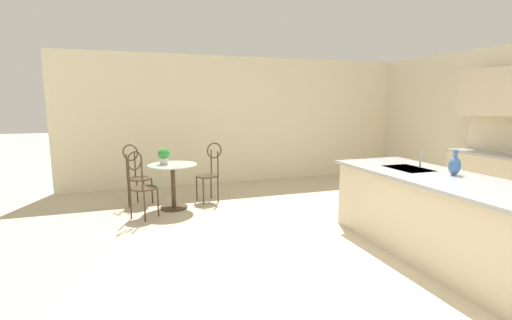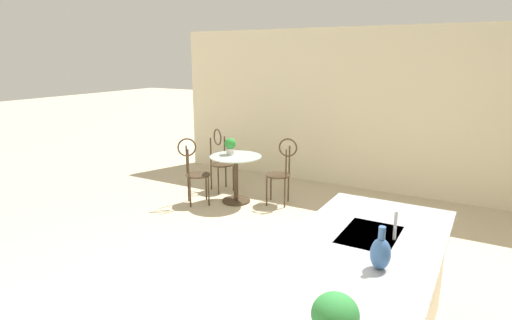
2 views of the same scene
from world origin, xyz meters
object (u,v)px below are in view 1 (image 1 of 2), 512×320
(chair_by_island, at_px, (141,182))
(potted_plant_on_table, at_px, (164,155))
(chair_near_window, at_px, (136,172))
(chair_toward_desk, at_px, (210,169))
(vase_on_counter, at_px, (455,165))
(bistro_table, at_px, (173,182))

(chair_by_island, xyz_separation_m, potted_plant_on_table, (-0.44, 0.38, 0.32))
(chair_by_island, bearing_deg, chair_near_window, -175.98)
(chair_by_island, bearing_deg, potted_plant_on_table, 139.48)
(chair_toward_desk, height_order, vase_on_counter, vase_on_counter)
(chair_near_window, bearing_deg, vase_on_counter, 46.93)
(chair_near_window, relative_size, chair_by_island, 1.00)
(bistro_table, bearing_deg, vase_on_counter, 45.60)
(bistro_table, bearing_deg, potted_plant_on_table, -111.70)
(vase_on_counter, bearing_deg, chair_toward_desk, -144.30)
(potted_plant_on_table, bearing_deg, chair_by_island, -40.52)
(bistro_table, xyz_separation_m, vase_on_counter, (2.80, 2.86, 0.58))
(chair_near_window, bearing_deg, potted_plant_on_table, 51.26)
(chair_toward_desk, xyz_separation_m, potted_plant_on_table, (0.21, -0.79, 0.32))
(chair_near_window, xyz_separation_m, chair_toward_desk, (0.14, 1.23, 0.00))
(chair_by_island, bearing_deg, vase_on_counter, 54.44)
(bistro_table, distance_m, chair_by_island, 0.66)
(chair_toward_desk, bearing_deg, vase_on_counter, 35.70)
(bistro_table, height_order, potted_plant_on_table, potted_plant_on_table)
(chair_by_island, xyz_separation_m, vase_on_counter, (2.41, 3.37, 0.46))
(bistro_table, height_order, chair_toward_desk, chair_toward_desk)
(chair_near_window, relative_size, potted_plant_on_table, 4.03)
(chair_near_window, xyz_separation_m, chair_by_island, (0.79, 0.06, 0.00))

